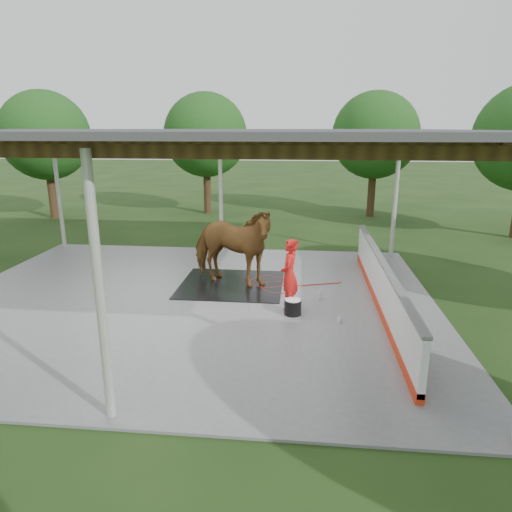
# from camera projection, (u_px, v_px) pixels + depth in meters

# --- Properties ---
(ground) EXTENTS (100.00, 100.00, 0.00)m
(ground) POSITION_uv_depth(u_px,v_px,m) (189.00, 302.00, 11.26)
(ground) COLOR #1E3814
(concrete_slab) EXTENTS (12.00, 10.00, 0.05)m
(concrete_slab) POSITION_uv_depth(u_px,v_px,m) (189.00, 301.00, 11.25)
(concrete_slab) COLOR slate
(concrete_slab) RESTS_ON ground
(pavilion_structure) EXTENTS (12.60, 10.60, 4.05)m
(pavilion_structure) POSITION_uv_depth(u_px,v_px,m) (182.00, 136.00, 10.18)
(pavilion_structure) COLOR beige
(pavilion_structure) RESTS_ON ground
(dasher_board) EXTENTS (0.16, 8.00, 1.15)m
(dasher_board) POSITION_uv_depth(u_px,v_px,m) (381.00, 285.00, 10.64)
(dasher_board) COLOR red
(dasher_board) RESTS_ON concrete_slab
(tree_belt) EXTENTS (28.00, 28.00, 5.80)m
(tree_belt) POSITION_uv_depth(u_px,v_px,m) (204.00, 143.00, 11.06)
(tree_belt) COLOR #382314
(tree_belt) RESTS_ON ground
(rubber_mat) EXTENTS (2.73, 2.56, 0.02)m
(rubber_mat) POSITION_uv_depth(u_px,v_px,m) (232.00, 284.00, 12.32)
(rubber_mat) COLOR black
(rubber_mat) RESTS_ON concrete_slab
(horse) EXTENTS (2.75, 1.92, 2.13)m
(horse) POSITION_uv_depth(u_px,v_px,m) (231.00, 246.00, 12.03)
(horse) COLOR brown
(horse) RESTS_ON rubber_mat
(handler) EXTENTS (0.43, 0.63, 1.67)m
(handler) POSITION_uv_depth(u_px,v_px,m) (289.00, 274.00, 10.50)
(handler) COLOR red
(handler) RESTS_ON concrete_slab
(wash_bucket) EXTENTS (0.39, 0.39, 0.36)m
(wash_bucket) POSITION_uv_depth(u_px,v_px,m) (293.00, 307.00, 10.32)
(wash_bucket) COLOR black
(wash_bucket) RESTS_ON concrete_slab
(soap_bottle_a) EXTENTS (0.12, 0.12, 0.28)m
(soap_bottle_a) POSITION_uv_depth(u_px,v_px,m) (320.00, 294.00, 11.23)
(soap_bottle_a) COLOR silver
(soap_bottle_a) RESTS_ON concrete_slab
(soap_bottle_b) EXTENTS (0.11, 0.11, 0.17)m
(soap_bottle_b) POSITION_uv_depth(u_px,v_px,m) (340.00, 319.00, 9.91)
(soap_bottle_b) COLOR #338CD8
(soap_bottle_b) RESTS_ON concrete_slab
(hose_coil) EXTENTS (2.50, 1.39, 0.02)m
(hose_coil) POSITION_uv_depth(u_px,v_px,m) (274.00, 284.00, 12.32)
(hose_coil) COLOR red
(hose_coil) RESTS_ON concrete_slab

